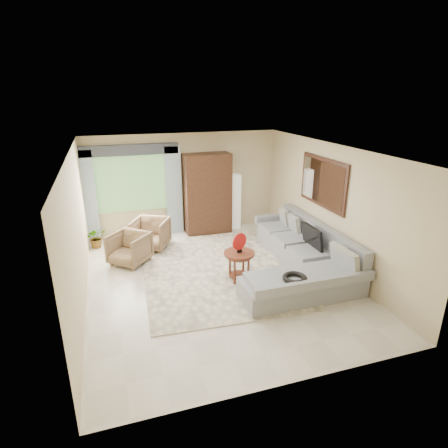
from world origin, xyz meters
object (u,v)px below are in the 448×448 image
object	(u,v)px
potted_plant	(96,237)
coffee_table	(239,266)
armoire	(207,194)
floor_lamp	(235,202)
tv_screen	(312,237)
armchair_left	(129,248)
armchair_right	(151,234)
sectional_sofa	(302,259)

from	to	relation	value
potted_plant	coffee_table	bearing A→B (deg)	-44.41
coffee_table	armoire	world-z (taller)	armoire
floor_lamp	coffee_table	bearing A→B (deg)	-107.89
tv_screen	floor_lamp	xyz separation A→B (m)	(-0.70, 2.86, 0.03)
coffee_table	armchair_left	world-z (taller)	armchair_left
armchair_left	armchair_right	bearing A→B (deg)	93.42
armchair_left	armchair_right	distance (m)	0.90
armchair_right	armoire	bearing A→B (deg)	50.14
armchair_left	floor_lamp	distance (m)	3.32
sectional_sofa	armchair_left	distance (m)	3.71
floor_lamp	armoire	bearing A→B (deg)	-175.71
coffee_table	floor_lamp	size ratio (longest dim) A/B	0.41
armchair_right	coffee_table	bearing A→B (deg)	-29.09
tv_screen	armchair_left	size ratio (longest dim) A/B	0.96
armchair_left	armoire	bearing A→B (deg)	74.10
armchair_left	armchair_right	world-z (taller)	armchair_right
floor_lamp	sectional_sofa	bearing A→B (deg)	-81.67
coffee_table	armchair_right	xyz separation A→B (m)	(-1.46, 2.20, 0.05)
armchair_right	floor_lamp	world-z (taller)	floor_lamp
potted_plant	armoire	distance (m)	2.97
armoire	armchair_left	bearing A→B (deg)	-147.30
tv_screen	potted_plant	distance (m)	5.08
armchair_left	floor_lamp	size ratio (longest dim) A/B	0.51
sectional_sofa	armchair_right	distance (m)	3.60
coffee_table	potted_plant	xyz separation A→B (m)	(-2.71, 2.65, -0.07)
armoire	floor_lamp	world-z (taller)	armoire
sectional_sofa	potted_plant	distance (m)	4.89
coffee_table	armchair_left	xyz separation A→B (m)	(-2.01, 1.48, 0.03)
tv_screen	armchair_right	size ratio (longest dim) A/B	0.92
armchair_left	armoire	distance (m)	2.66
coffee_table	armoire	distance (m)	2.96
sectional_sofa	coffee_table	size ratio (longest dim) A/B	5.64
sectional_sofa	armchair_left	bearing A→B (deg)	155.99
coffee_table	floor_lamp	world-z (taller)	floor_lamp
sectional_sofa	floor_lamp	size ratio (longest dim) A/B	2.31
armchair_right	tv_screen	bearing A→B (deg)	-7.09
coffee_table	sectional_sofa	bearing A→B (deg)	-1.14
coffee_table	potted_plant	distance (m)	3.79
sectional_sofa	coffee_table	world-z (taller)	sectional_sofa
floor_lamp	armchair_right	bearing A→B (deg)	-163.01
tv_screen	armchair_right	world-z (taller)	tv_screen
floor_lamp	tv_screen	bearing A→B (deg)	-76.25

